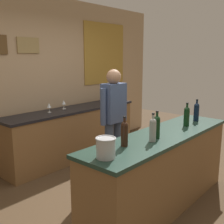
{
  "coord_description": "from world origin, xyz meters",
  "views": [
    {
      "loc": [
        -2.67,
        -1.97,
        1.8
      ],
      "look_at": [
        0.08,
        0.45,
        1.05
      ],
      "focal_mm": 43.76,
      "sensor_mm": 36.0,
      "label": 1
    }
  ],
  "objects": [
    {
      "name": "bar_counter",
      "position": [
        0.0,
        -0.4,
        0.46
      ],
      "size": [
        2.35,
        0.6,
        0.92
      ],
      "color": "brown",
      "rests_on": "ground_plane"
    },
    {
      "name": "wine_bottle_c",
      "position": [
        -0.19,
        -0.44,
        1.06
      ],
      "size": [
        0.07,
        0.07,
        0.31
      ],
      "color": "black",
      "rests_on": "bar_counter"
    },
    {
      "name": "ground_plane",
      "position": [
        0.0,
        0.0,
        0.0
      ],
      "size": [
        10.0,
        10.0,
        0.0
      ],
      "primitive_type": "plane",
      "color": "#4C3823"
    },
    {
      "name": "coffee_mug",
      "position": [
        1.26,
        1.7,
        0.95
      ],
      "size": [
        0.12,
        0.08,
        0.09
      ],
      "color": "#336699",
      "rests_on": "side_counter"
    },
    {
      "name": "side_counter",
      "position": [
        0.4,
        1.65,
        0.45
      ],
      "size": [
        2.66,
        0.56,
        0.9
      ],
      "color": "brown",
      "rests_on": "ground_plane"
    },
    {
      "name": "wine_bottle_b",
      "position": [
        -0.32,
        -0.47,
        1.06
      ],
      "size": [
        0.07,
        0.07,
        0.31
      ],
      "color": "#999E99",
      "rests_on": "bar_counter"
    },
    {
      "name": "wine_bottle_e",
      "position": [
        0.86,
        -0.41,
        1.06
      ],
      "size": [
        0.07,
        0.07,
        0.31
      ],
      "color": "black",
      "rests_on": "bar_counter"
    },
    {
      "name": "wine_bottle_d",
      "position": [
        0.52,
        -0.44,
        1.06
      ],
      "size": [
        0.07,
        0.07,
        0.31
      ],
      "color": "black",
      "rests_on": "bar_counter"
    },
    {
      "name": "wine_bottle_a",
      "position": [
        -0.63,
        -0.34,
        1.06
      ],
      "size": [
        0.07,
        0.07,
        0.31
      ],
      "color": "black",
      "rests_on": "bar_counter"
    },
    {
      "name": "back_wall",
      "position": [
        0.03,
        2.03,
        1.42
      ],
      "size": [
        6.0,
        0.09,
        2.8
      ],
      "color": "tan",
      "rests_on": "ground_plane"
    },
    {
      "name": "bartender",
      "position": [
        0.26,
        0.58,
        0.94
      ],
      "size": [
        0.52,
        0.21,
        1.62
      ],
      "color": "#384766",
      "rests_on": "ground_plane"
    },
    {
      "name": "wine_glass_a",
      "position": [
        -0.07,
        1.68,
        1.01
      ],
      "size": [
        0.07,
        0.07,
        0.16
      ],
      "color": "silver",
      "rests_on": "side_counter"
    },
    {
      "name": "ice_bucket",
      "position": [
        -1.0,
        -0.42,
        1.02
      ],
      "size": [
        0.19,
        0.19,
        0.19
      ],
      "color": "#B7BABF",
      "rests_on": "bar_counter"
    },
    {
      "name": "wine_glass_b",
      "position": [
        0.28,
        1.74,
        1.01
      ],
      "size": [
        0.07,
        0.07,
        0.16
      ],
      "color": "silver",
      "rests_on": "side_counter"
    }
  ]
}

